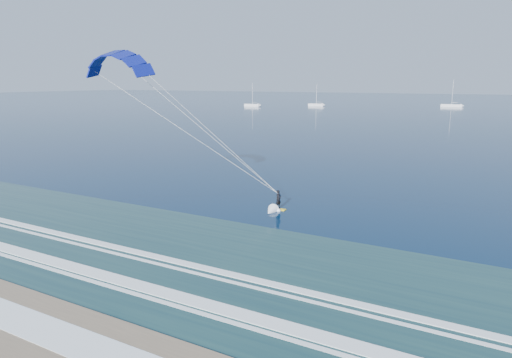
{
  "coord_description": "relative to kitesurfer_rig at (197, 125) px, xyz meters",
  "views": [
    {
      "loc": [
        18.43,
        -13.09,
        11.92
      ],
      "look_at": [
        -1.05,
        22.18,
        3.23
      ],
      "focal_mm": 32.0,
      "sensor_mm": 36.0,
      "label": 1
    }
  ],
  "objects": [
    {
      "name": "sailboat_2",
      "position": [
        0.46,
        199.9,
        -7.36
      ],
      "size": [
        9.39,
        2.4,
        12.57
      ],
      "color": "silver",
      "rests_on": "ground"
    },
    {
      "name": "ground",
      "position": [
        6.2,
        -20.47,
        -8.04
      ],
      "size": [
        900.0,
        900.0,
        0.0
      ],
      "primitive_type": "plane",
      "color": "#07223D",
      "rests_on": "ground"
    },
    {
      "name": "kitesurfer_rig",
      "position": [
        0.0,
        0.0,
        0.0
      ],
      "size": [
        18.1,
        9.49,
        15.68
      ],
      "color": "yellow",
      "rests_on": "ground"
    },
    {
      "name": "sailboat_1",
      "position": [
        -57.45,
        175.21,
        -7.37
      ],
      "size": [
        7.53,
        2.4,
        10.5
      ],
      "color": "silver",
      "rests_on": "ground"
    },
    {
      "name": "sailboat_0",
      "position": [
        -82.87,
        157.57,
        -7.37
      ],
      "size": [
        7.81,
        2.4,
        10.75
      ],
      "color": "silver",
      "rests_on": "ground"
    }
  ]
}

